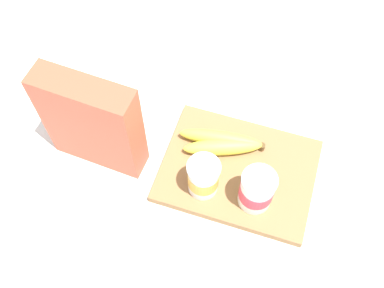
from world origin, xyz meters
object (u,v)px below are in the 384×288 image
(banana_bunch, at_px, (222,143))
(yogurt_cup_back, at_px, (203,177))
(cutting_board, at_px, (238,171))
(yogurt_cup_front, at_px, (257,190))
(cereal_box, at_px, (92,123))

(banana_bunch, bearing_deg, yogurt_cup_back, 84.29)
(cutting_board, relative_size, yogurt_cup_front, 3.33)
(cereal_box, height_order, yogurt_cup_back, cereal_box)
(cereal_box, bearing_deg, banana_bunch, -157.81)
(cereal_box, height_order, yogurt_cup_front, cereal_box)
(cereal_box, relative_size, yogurt_cup_front, 2.53)
(cutting_board, xyz_separation_m, yogurt_cup_back, (0.06, 0.07, 0.06))
(cutting_board, height_order, yogurt_cup_back, yogurt_cup_back)
(yogurt_cup_front, distance_m, banana_bunch, 0.14)
(cutting_board, height_order, banana_bunch, banana_bunch)
(yogurt_cup_back, xyz_separation_m, banana_bunch, (-0.01, -0.11, -0.03))
(yogurt_cup_front, relative_size, yogurt_cup_back, 1.04)
(cutting_board, relative_size, banana_bunch, 1.71)
(cereal_box, distance_m, yogurt_cup_back, 0.25)
(cutting_board, distance_m, banana_bunch, 0.07)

